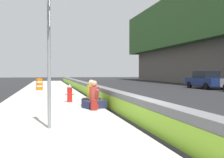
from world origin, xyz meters
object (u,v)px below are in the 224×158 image
Objects in this scene: seated_person_middle at (91,97)px; backpack at (94,105)px; seated_person_foreground at (94,99)px; parked_car_fourth at (206,80)px; route_sign_post at (49,48)px; construction_barrel at (39,84)px; fire_hydrant at (70,93)px.

backpack is at bearing 174.62° from seated_person_middle.
seated_person_foreground is 18.12m from parked_car_fourth.
route_sign_post is 9.00× the size of backpack.
construction_barrel reaches higher than backpack.
route_sign_post is at bearing 158.65° from seated_person_middle.
parked_car_fourth reaches higher than backpack.
fire_hydrant is at bearing 12.44° from backpack.
seated_person_middle is 1.60m from backpack.
fire_hydrant is at bearing 17.58° from seated_person_foreground.
construction_barrel is (9.56, 1.68, 0.03)m from fire_hydrant.
seated_person_middle reaches higher than fire_hydrant.
backpack is at bearing -167.56° from fire_hydrant.
seated_person_middle is at bearing 132.00° from parked_car_fourth.
route_sign_post is at bearing -177.53° from construction_barrel.
seated_person_middle reaches higher than seated_person_foreground.
seated_person_foreground is at bearing -168.40° from construction_barrel.
seated_person_middle is at bearing -5.38° from backpack.
fire_hydrant reaches higher than backpack.
construction_barrel is at bearing 12.81° from seated_person_middle.
route_sign_post is at bearing 154.19° from seated_person_foreground.
route_sign_post is 0.79× the size of parked_car_fourth.
route_sign_post is 4.00m from backpack.
parked_car_fourth reaches higher than construction_barrel.
seated_person_middle is 0.25× the size of parked_car_fourth.
fire_hydrant is at bearing 126.38° from parked_car_fourth.
route_sign_post is 15.86m from construction_barrel.
fire_hydrant is (6.20, -1.00, -1.62)m from route_sign_post.
parked_car_fourth is (13.24, -13.08, 0.53)m from backpack.
backpack is 12.88m from construction_barrel.
seated_person_middle is 17.41m from parked_car_fourth.
fire_hydrant is 9.71m from construction_barrel.
construction_barrel is (11.07, 2.52, 0.13)m from seated_person_middle.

